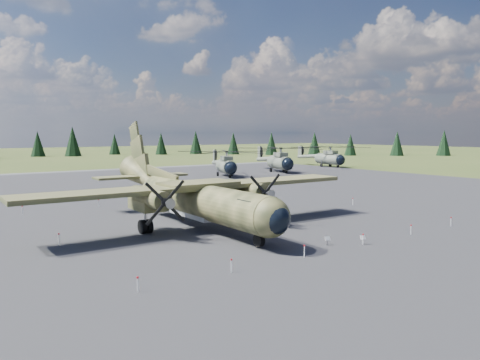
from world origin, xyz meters
TOP-DOWN VIEW (x-y plane):
  - ground at (0.00, 0.00)m, footprint 500.00×500.00m
  - apron at (0.00, 10.00)m, footprint 120.00×120.00m
  - transport_plane at (-4.73, 0.32)m, footprint 31.06×28.27m
  - helicopter_near at (24.63, 38.50)m, footprint 25.14×25.14m
  - helicopter_mid at (39.38, 39.92)m, footprint 26.14×26.57m
  - helicopter_far at (59.73, 44.96)m, footprint 21.51×24.22m
  - info_placard_left at (-0.25, -12.02)m, footprint 0.45×0.25m
  - info_placard_right at (2.10, -13.38)m, footprint 0.47×0.26m
  - barrier_fence at (-0.46, -0.08)m, footprint 33.12×29.62m
  - treeline at (12.28, -9.32)m, footprint 308.34×300.11m

SIDE VIEW (x-z plane):
  - ground at x=0.00m, z-range 0.00..0.00m
  - apron at x=0.00m, z-range -0.02..0.02m
  - info_placard_left at x=-0.25m, z-range 0.11..0.78m
  - info_placard_right at x=2.10m, z-range 0.12..0.82m
  - barrier_fence at x=-0.46m, z-range 0.08..0.93m
  - transport_plane at x=-4.73m, z-range -2.18..8.08m
  - helicopter_near at x=24.63m, z-range 1.04..5.99m
  - helicopter_far at x=59.73m, z-range 1.06..6.12m
  - helicopter_mid at x=39.38m, z-range 1.11..6.43m
  - treeline at x=12.28m, z-range -0.72..10.26m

